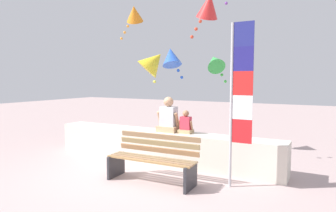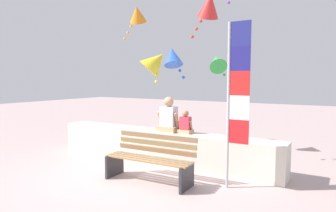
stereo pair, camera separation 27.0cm
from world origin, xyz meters
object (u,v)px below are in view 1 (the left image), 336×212
at_px(kite_orange, 134,14).
at_px(kite_blue, 171,57).
at_px(person_child, 186,124).
at_px(flag_banner, 238,92).
at_px(kite_red, 208,6).
at_px(kite_yellow, 154,62).
at_px(park_bench, 153,159).
at_px(person_adult, 169,118).
at_px(kite_green, 215,62).

bearing_deg(kite_orange, kite_blue, -19.61).
relative_size(person_child, flag_banner, 0.18).
bearing_deg(person_child, kite_red, 66.65).
relative_size(person_child, kite_blue, 0.58).
relative_size(kite_red, kite_yellow, 1.00).
height_order(kite_red, kite_yellow, kite_red).
distance_m(park_bench, kite_orange, 4.96).
bearing_deg(kite_blue, kite_orange, 160.39).
xyz_separation_m(flag_banner, kite_orange, (-3.81, 2.28, 2.16)).
xyz_separation_m(park_bench, person_child, (0.08, 1.27, 0.52)).
bearing_deg(person_adult, park_bench, -74.12).
xyz_separation_m(person_child, kite_blue, (-0.84, 0.88, 1.60)).
distance_m(kite_orange, kite_red, 2.78).
bearing_deg(kite_yellow, park_bench, -58.83).
xyz_separation_m(flag_banner, kite_yellow, (-2.87, 1.84, 0.70)).
height_order(flag_banner, kite_red, kite_red).
relative_size(person_adult, kite_orange, 0.75).
distance_m(flag_banner, kite_yellow, 3.48).
distance_m(person_child, kite_yellow, 2.30).
distance_m(kite_green, kite_blue, 1.25).
bearing_deg(park_bench, kite_blue, 109.53).
bearing_deg(flag_banner, person_adult, 155.37).
relative_size(park_bench, kite_red, 1.58).
relative_size(kite_orange, kite_red, 0.97).
height_order(person_child, kite_yellow, kite_yellow).
height_order(person_adult, kite_red, kite_red).
distance_m(park_bench, person_adult, 1.46).
bearing_deg(kite_red, kite_green, 101.73).
relative_size(kite_green, kite_yellow, 0.82).
relative_size(person_child, kite_green, 0.56).
height_order(person_adult, kite_blue, kite_blue).
xyz_separation_m(kite_orange, kite_blue, (1.54, -0.55, -1.35)).
xyz_separation_m(person_adult, kite_red, (0.71, 0.62, 2.58)).
distance_m(kite_green, kite_orange, 2.84).
distance_m(kite_green, kite_red, 1.68).
relative_size(park_bench, person_child, 3.38).
distance_m(person_child, kite_green, 2.30).
bearing_deg(kite_red, person_child, -113.35).
bearing_deg(kite_orange, person_child, -30.87).
relative_size(person_adult, kite_red, 0.73).
relative_size(kite_orange, kite_blue, 1.22).
xyz_separation_m(kite_red, kite_blue, (-1.11, 0.25, -1.10)).
distance_m(park_bench, flag_banner, 2.03).
bearing_deg(kite_green, kite_red, -78.27).
distance_m(person_adult, kite_red, 2.75).
bearing_deg(person_child, person_adult, -179.95).
relative_size(flag_banner, kite_blue, 3.30).
relative_size(kite_orange, kite_yellow, 0.97).
height_order(person_child, kite_green, kite_green).
relative_size(kite_blue, kite_yellow, 0.80).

